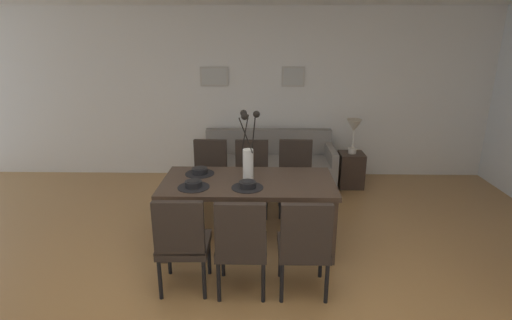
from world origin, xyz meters
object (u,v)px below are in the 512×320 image
object	(u,v)px
dining_chair_mid_left	(304,243)
dining_table	(248,188)
bowl_near_left	(193,184)
sofa	(268,167)
dining_chair_far_left	(241,242)
framed_picture_left	(214,76)
side_table	(351,170)
table_lamp	(354,129)
dining_chair_mid_right	(295,173)
bowl_near_right	(200,170)
dining_chair_near_left	(182,240)
dining_chair_far_right	(251,173)
bowl_far_left	(247,184)
dining_chair_near_right	(210,173)
centerpiece_vase	(248,155)
framed_picture_center	(293,77)

from	to	relation	value
dining_chair_mid_left	dining_table	bearing A→B (deg)	120.10
bowl_near_left	sofa	world-z (taller)	bowl_near_left
dining_chair_far_left	dining_chair_mid_left	world-z (taller)	same
dining_chair_mid_left	framed_picture_left	distance (m)	3.50
side_table	table_lamp	bearing A→B (deg)	0.00
dining_chair_mid_left	sofa	bearing A→B (deg)	95.92
bowl_near_left	sofa	xyz separation A→B (m)	(0.78, 1.98, -0.50)
dining_chair_mid_right	bowl_near_left	xyz separation A→B (m)	(-1.11, -1.08, 0.27)
side_table	framed_picture_left	world-z (taller)	framed_picture_left
dining_chair_mid_left	bowl_near_right	distance (m)	1.53
bowl_near_left	bowl_near_right	bearing A→B (deg)	90.00
dining_chair_near_left	framed_picture_left	size ratio (longest dim) A/B	2.15
dining_chair_far_right	dining_chair_mid_left	distance (m)	1.81
bowl_far_left	side_table	world-z (taller)	bowl_far_left
dining_chair_near_right	bowl_near_right	world-z (taller)	dining_chair_near_right
centerpiece_vase	side_table	size ratio (longest dim) A/B	1.41
dining_chair_mid_left	table_lamp	xyz separation A→B (m)	(0.96, 2.63, 0.38)
dining_chair_far_right	framed_picture_left	distance (m)	1.87
centerpiece_vase	side_table	world-z (taller)	centerpiece_vase
dining_chair_mid_left	framed_picture_center	distance (m)	3.32
dining_chair_near_right	dining_chair_far_right	size ratio (longest dim) A/B	1.00
bowl_near_left	dining_chair_mid_right	bearing A→B (deg)	44.25
dining_chair_mid_right	bowl_near_left	distance (m)	1.57
table_lamp	framed_picture_left	size ratio (longest dim) A/B	1.19
dining_chair_mid_left	table_lamp	bearing A→B (deg)	70.02
dining_table	framed_picture_left	distance (m)	2.52
bowl_near_left	table_lamp	bearing A→B (deg)	44.16
dining_chair_near_left	dining_chair_far_right	size ratio (longest dim) A/B	1.00
dining_chair_mid_left	side_table	world-z (taller)	dining_chair_mid_left
framed_picture_left	dining_chair_near_right	bearing A→B (deg)	-86.84
dining_chair_mid_right	table_lamp	world-z (taller)	table_lamp
dining_table	side_table	world-z (taller)	dining_table
dining_table	dining_chair_far_left	world-z (taller)	dining_chair_far_left
bowl_far_left	sofa	size ratio (longest dim) A/B	0.09
dining_table	side_table	size ratio (longest dim) A/B	3.46
dining_chair_far_right	bowl_far_left	size ratio (longest dim) A/B	5.41
dining_table	table_lamp	size ratio (longest dim) A/B	3.53
side_table	bowl_far_left	bearing A→B (deg)	-126.97
dining_chair_far_left	centerpiece_vase	size ratio (longest dim) A/B	1.25
bowl_near_right	table_lamp	bearing A→B (deg)	37.66
dining_chair_far_right	framed_picture_center	distance (m)	1.86
centerpiece_vase	framed_picture_left	xyz separation A→B (m)	(-0.60, 2.26, 0.56)
dining_table	bowl_far_left	distance (m)	0.23
dining_chair_mid_left	dining_chair_far_right	bearing A→B (deg)	106.13
bowl_near_left	framed_picture_center	bearing A→B (deg)	65.09
bowl_far_left	framed_picture_left	size ratio (longest dim) A/B	0.40
dining_chair_mid_right	side_table	bearing A→B (deg)	44.05
dining_chair_near_left	dining_chair_far_left	xyz separation A→B (m)	(0.51, -0.03, 0.00)
dining_chair_near_left	framed_picture_center	distance (m)	3.49
sofa	side_table	distance (m)	1.23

